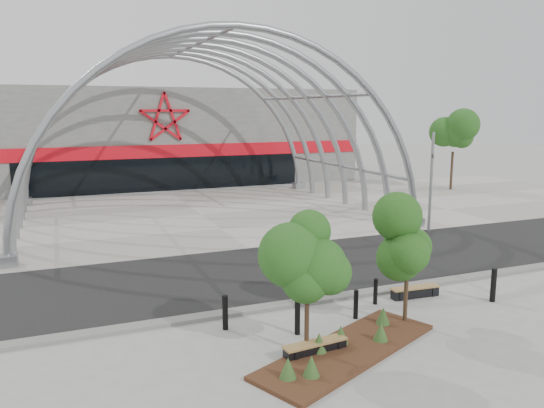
% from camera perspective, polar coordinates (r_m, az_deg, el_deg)
% --- Properties ---
extents(ground, '(140.00, 140.00, 0.00)m').
position_cam_1_polar(ground, '(18.30, 4.78, -10.12)').
color(ground, gray).
rests_on(ground, ground).
extents(road, '(140.00, 7.00, 0.02)m').
position_cam_1_polar(road, '(21.31, 0.51, -7.09)').
color(road, black).
rests_on(road, ground).
extents(forecourt, '(60.00, 17.00, 0.04)m').
position_cam_1_polar(forecourt, '(32.39, -7.66, -1.15)').
color(forecourt, '#9A968B').
rests_on(forecourt, ground).
extents(kerb, '(60.00, 0.50, 0.12)m').
position_cam_1_polar(kerb, '(18.07, 5.14, -10.19)').
color(kerb, slate).
rests_on(kerb, ground).
extents(arena_building, '(34.00, 15.24, 8.00)m').
position_cam_1_polar(arena_building, '(49.41, -13.03, 7.21)').
color(arena_building, '#62625D').
rests_on(arena_building, ground).
extents(vault_canopy, '(20.80, 15.80, 20.36)m').
position_cam_1_polar(vault_canopy, '(32.39, -7.66, -1.16)').
color(vault_canopy, gray).
rests_on(vault_canopy, ground).
extents(planting_bed, '(6.11, 4.06, 0.62)m').
position_cam_1_polar(planting_bed, '(14.58, 7.95, -15.05)').
color(planting_bed, '#351A12').
rests_on(planting_bed, ground).
extents(signal_pole, '(0.37, 0.72, 5.18)m').
position_cam_1_polar(signal_pole, '(28.65, 16.74, 2.48)').
color(signal_pole, gray).
rests_on(signal_pole, ground).
extents(street_tree_0, '(1.71, 1.71, 3.90)m').
position_cam_1_polar(street_tree_0, '(13.52, 3.85, -5.01)').
color(street_tree_0, black).
rests_on(street_tree_0, ground).
extents(street_tree_1, '(1.57, 1.57, 3.72)m').
position_cam_1_polar(street_tree_1, '(15.93, 14.48, -3.46)').
color(street_tree_1, '#332517').
rests_on(street_tree_1, ground).
extents(bench_0, '(1.83, 0.57, 0.38)m').
position_cam_1_polar(bench_0, '(14.35, 4.67, -15.27)').
color(bench_0, black).
rests_on(bench_0, ground).
extents(bench_1, '(1.78, 0.49, 0.37)m').
position_cam_1_polar(bench_1, '(18.97, 15.12, -9.13)').
color(bench_1, black).
rests_on(bench_1, ground).
extents(bollard_0, '(0.17, 0.17, 1.03)m').
position_cam_1_polar(bollard_0, '(15.75, -5.06, -11.55)').
color(bollard_0, black).
rests_on(bollard_0, ground).
extents(bollard_1, '(0.16, 0.16, 0.98)m').
position_cam_1_polar(bollard_1, '(15.41, 2.75, -12.13)').
color(bollard_1, black).
rests_on(bollard_1, ground).
extents(bollard_2, '(0.14, 0.14, 0.87)m').
position_cam_1_polar(bollard_2, '(17.96, 11.07, -9.22)').
color(bollard_2, black).
rests_on(bollard_2, ground).
extents(bollard_3, '(0.14, 0.14, 0.91)m').
position_cam_1_polar(bollard_3, '(16.68, 9.01, -10.61)').
color(bollard_3, black).
rests_on(bollard_3, ground).
extents(bollard_4, '(0.18, 0.18, 1.13)m').
position_cam_1_polar(bollard_4, '(19.28, 22.71, -8.05)').
color(bollard_4, black).
rests_on(bollard_4, ground).
extents(bg_tree_1, '(2.70, 2.70, 5.91)m').
position_cam_1_polar(bg_tree_1, '(44.07, 18.96, 6.93)').
color(bg_tree_1, '#2F2015').
rests_on(bg_tree_1, ground).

